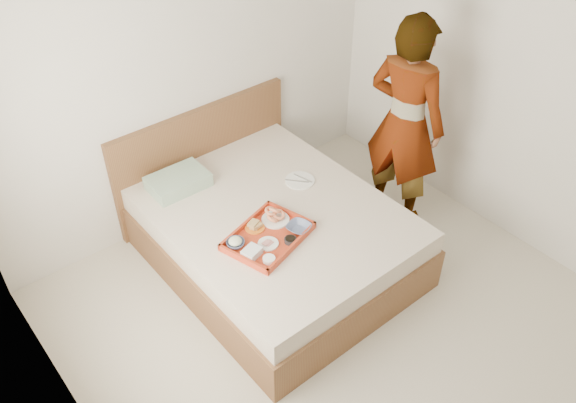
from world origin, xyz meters
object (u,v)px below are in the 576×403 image
at_px(tray, 268,236).
at_px(person, 405,124).
at_px(bed, 275,236).
at_px(dinner_plate, 300,180).

xyz_separation_m(tray, person, (1.40, 0.04, 0.34)).
distance_m(bed, person, 1.35).
distance_m(tray, dinner_plate, 0.71).
height_order(dinner_plate, person, person).
bearing_deg(tray, bed, 28.05).
bearing_deg(bed, tray, -136.13).
height_order(tray, dinner_plate, tray).
height_order(bed, dinner_plate, dinner_plate).
xyz_separation_m(dinner_plate, person, (0.80, -0.33, 0.37)).
distance_m(bed, tray, 0.43).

